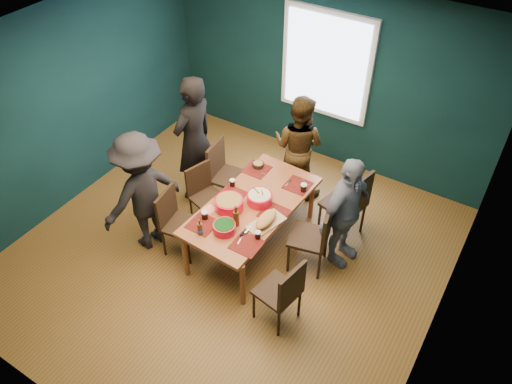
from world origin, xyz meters
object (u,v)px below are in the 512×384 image
chair_left_far (223,170)px  person_near_left (142,193)px  chair_left_near (175,218)px  bowl_dumpling (260,198)px  chair_left_mid (203,190)px  chair_right_near (284,290)px  chair_right_mid (317,233)px  dining_table (252,208)px  cutting_board (266,220)px  bowl_salad (229,204)px  bowl_herbs (224,227)px  person_far_left (194,140)px  person_back (299,146)px  person_right (345,213)px  chair_right_far (351,202)px

chair_left_far → person_near_left: 1.23m
chair_left_near → bowl_dumpling: bearing=28.9°
person_near_left → chair_left_mid: bearing=168.3°
chair_right_near → chair_right_mid: bearing=104.2°
dining_table → cutting_board: bearing=-29.4°
chair_right_near → bowl_salad: size_ratio=2.68×
dining_table → chair_right_mid: bearing=9.3°
chair_right_near → bowl_herbs: (-0.93, 0.26, 0.22)m
chair_right_mid → chair_right_near: chair_right_mid is taller
person_far_left → chair_right_mid: bearing=86.0°
bowl_salad → chair_left_far: bearing=129.7°
chair_left_near → chair_right_mid: bearing=13.5°
dining_table → person_far_left: person_far_left is taller
chair_left_near → person_near_left: bearing=-175.8°
person_back → cutting_board: person_back is taller
person_right → person_near_left: size_ratio=0.93×
dining_table → bowl_dumpling: 0.16m
person_near_left → bowl_salad: bearing=129.3°
chair_right_near → person_near_left: (-2.07, 0.17, 0.29)m
chair_left_mid → bowl_dumpling: bearing=16.8°
chair_left_far → bowl_dumpling: bearing=-32.8°
dining_table → chair_right_far: 1.24m
cutting_board → dining_table: bearing=163.5°
chair_left_near → bowl_salad: (0.58, 0.35, 0.24)m
person_far_left → bowl_dumpling: 1.31m
chair_right_near → person_far_left: person_far_left is taller
cutting_board → person_right: bearing=54.8°
bowl_salad → person_back: bearing=84.4°
person_far_left → person_back: 1.42m
person_near_left → dining_table: bearing=134.1°
chair_left_mid → chair_right_near: (1.71, -0.88, 0.04)m
chair_left_near → chair_right_far: chair_right_far is taller
person_far_left → person_right: size_ratio=1.21×
person_far_left → bowl_herbs: (1.16, -0.99, -0.17)m
chair_left_near → person_back: person_back is taller
person_near_left → bowl_herbs: size_ratio=6.23×
chair_right_mid → bowl_salad: bearing=-176.9°
chair_right_far → person_near_left: (-2.12, -1.42, 0.22)m
chair_right_near → bowl_herbs: 0.99m
bowl_salad → dining_table: bearing=47.4°
person_back → person_right: (1.09, -0.88, -0.00)m
chair_right_near → person_right: size_ratio=0.60×
person_far_left → chair_right_far: bearing=104.7°
chair_left_mid → bowl_herbs: 1.03m
chair_left_mid → person_right: bearing=26.2°
chair_left_mid → bowl_dumpling: 0.90m
person_near_left → person_back: bearing=164.8°
chair_left_near → bowl_herbs: chair_left_near is taller
person_near_left → cutting_board: (1.48, 0.45, -0.07)m
chair_left_near → chair_right_far: 2.19m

